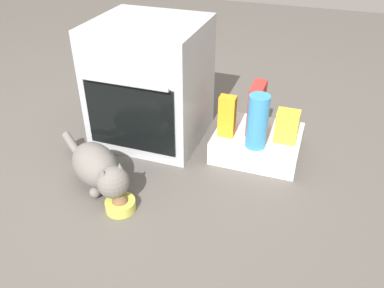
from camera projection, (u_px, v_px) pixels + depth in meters
The scene contains 9 objects.
ground at pixel (125, 180), 2.13m from camera, with size 8.00×8.00×0.00m, color #56514C.
oven at pixel (151, 82), 2.33m from camera, with size 0.61×0.61×0.71m.
pantry_cabinet at pixel (257, 143), 2.31m from camera, with size 0.48×0.41×0.14m, color white.
food_bowl at pixel (120, 204), 1.92m from camera, with size 0.15×0.15×0.08m.
cat at pixel (99, 168), 2.02m from camera, with size 0.60×0.44×0.23m.
juice_carton at pixel (227, 116), 2.19m from camera, with size 0.09×0.06×0.24m, color orange.
cereal_box at pixel (256, 108), 2.23m from camera, with size 0.07×0.18×0.28m, color #B72D28.
snack_bag at pixel (287, 126), 2.16m from camera, with size 0.12×0.09×0.18m, color yellow.
water_bottle at pixel (257, 122), 2.08m from camera, with size 0.11×0.11×0.30m, color #388CD1.
Camera 1 is at (0.90, -1.47, 1.32)m, focal length 37.38 mm.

